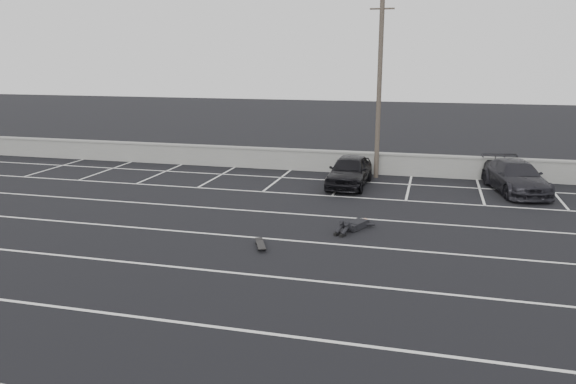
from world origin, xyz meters
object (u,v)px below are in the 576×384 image
(car_left, at_px, (350,171))
(person, at_px, (358,221))
(utility_pole, at_px, (379,89))
(car_right, at_px, (516,177))
(skateboard, at_px, (261,245))

(car_left, distance_m, person, 6.32)
(car_left, relative_size, utility_pole, 0.49)
(utility_pole, bearing_deg, car_left, -113.94)
(car_right, relative_size, utility_pole, 0.55)
(car_left, xyz_separation_m, car_right, (6.98, 0.65, -0.03))
(car_right, xyz_separation_m, utility_pole, (-6.02, 1.50, 3.51))
(utility_pole, bearing_deg, person, -88.17)
(car_left, bearing_deg, skateboard, -96.67)
(skateboard, bearing_deg, person, 22.98)
(car_left, bearing_deg, car_right, 7.32)
(person, relative_size, skateboard, 2.79)
(car_right, xyz_separation_m, person, (-5.75, -6.83, -0.43))
(person, height_order, skateboard, person)
(car_left, distance_m, utility_pole, 4.20)
(car_right, height_order, person, car_right)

